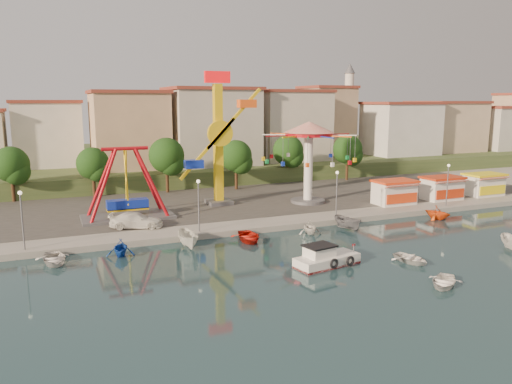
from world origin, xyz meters
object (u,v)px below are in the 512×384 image
kamikaze_tower (222,142)px  van (136,220)px  wave_swinger (309,144)px  cabin_motorboat (325,260)px  pirate_ship_ride (127,185)px  rowboat_a (411,259)px

kamikaze_tower → van: kamikaze_tower is taller
wave_swinger → cabin_motorboat: wave_swinger is taller
pirate_ship_ride → rowboat_a: (20.05, -23.45, -4.05)m
kamikaze_tower → wave_swinger: size_ratio=1.42×
wave_swinger → van: wave_swinger is taller
wave_swinger → pirate_ship_ride: bearing=179.7°
pirate_ship_ride → rowboat_a: size_ratio=3.01×
wave_swinger → rowboat_a: bearing=-96.7°
pirate_ship_ride → wave_swinger: bearing=-0.3°
van → pirate_ship_ride: bearing=19.2°
cabin_motorboat → pirate_ship_ride: bearing=110.7°
cabin_motorboat → van: size_ratio=1.10×
pirate_ship_ride → cabin_motorboat: pirate_ship_ride is taller
kamikaze_tower → van: (-12.12, -7.96, -7.08)m
pirate_ship_ride → wave_swinger: 23.11m
wave_swinger → rowboat_a: size_ratio=3.49×
rowboat_a → wave_swinger: bearing=73.0°
wave_swinger → cabin_motorboat: size_ratio=1.95×
cabin_motorboat → rowboat_a: (7.15, -2.10, -0.19)m
kamikaze_tower → wave_swinger: kamikaze_tower is taller
pirate_ship_ride → rowboat_a: bearing=-49.5°
kamikaze_tower → rowboat_a: size_ratio=4.96×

